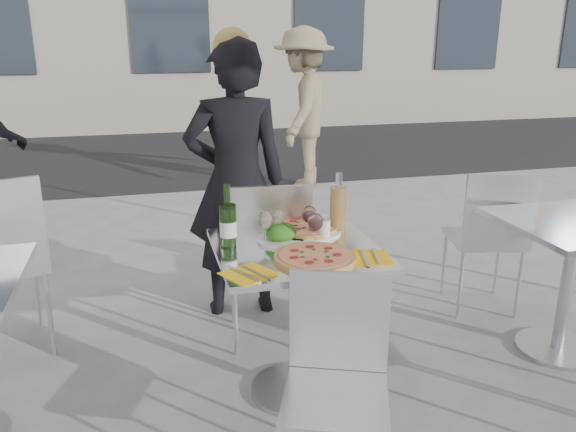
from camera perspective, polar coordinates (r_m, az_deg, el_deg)
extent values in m
plane|color=slate|center=(2.87, 0.79, -17.32)|extent=(80.00, 80.00, 0.00)
cube|color=black|center=(8.95, -10.43, 6.48)|extent=(24.00, 5.00, 0.00)
cylinder|color=#B7BABF|center=(2.86, 0.80, -17.12)|extent=(0.44, 0.44, 0.02)
cylinder|color=#B7BABF|center=(2.68, 0.83, -10.79)|extent=(0.07, 0.07, 0.72)
cube|color=silver|center=(2.53, 0.86, -3.47)|extent=(0.72, 0.72, 0.03)
cylinder|color=#B7BABF|center=(3.52, 25.65, -11.99)|extent=(0.44, 0.44, 0.02)
cylinder|color=#B7BABF|center=(3.37, 26.44, -6.63)|extent=(0.07, 0.07, 0.72)
cylinder|color=silver|center=(3.41, 0.70, -6.99)|extent=(0.02, 0.02, 0.46)
cylinder|color=silver|center=(3.38, -5.57, -7.28)|extent=(0.02, 0.02, 0.46)
cylinder|color=silver|center=(3.08, 1.66, -9.79)|extent=(0.02, 0.02, 0.46)
cylinder|color=silver|center=(3.05, -5.34, -10.15)|extent=(0.02, 0.02, 0.46)
cube|color=silver|center=(3.12, -2.19, -4.50)|extent=(0.48, 0.48, 0.03)
cube|color=silver|center=(2.84, -1.85, -1.48)|extent=(0.43, 0.08, 0.46)
cylinder|color=silver|center=(2.37, 0.78, -19.78)|extent=(0.02, 0.02, 0.40)
cylinder|color=silver|center=(2.37, 9.04, -20.15)|extent=(0.02, 0.02, 0.40)
cube|color=silver|center=(2.11, 4.84, -18.11)|extent=(0.49, 0.49, 0.02)
cube|color=silver|center=(2.16, 5.22, -10.58)|extent=(0.36, 0.16, 0.40)
cylinder|color=silver|center=(3.64, -24.16, -6.70)|extent=(0.03, 0.03, 0.49)
cylinder|color=silver|center=(3.29, -23.05, -9.15)|extent=(0.03, 0.03, 0.49)
cylinder|color=silver|center=(4.01, 20.49, -4.46)|extent=(0.02, 0.02, 0.44)
cylinder|color=silver|center=(3.89, 15.59, -4.60)|extent=(0.02, 0.02, 0.44)
cylinder|color=silver|center=(3.70, 22.40, -6.47)|extent=(0.02, 0.02, 0.44)
cylinder|color=silver|center=(3.58, 17.11, -6.71)|extent=(0.02, 0.02, 0.44)
cube|color=silver|center=(3.71, 19.25, -2.21)|extent=(0.50, 0.50, 0.02)
cube|color=silver|center=(3.46, 20.75, 0.37)|extent=(0.41, 0.13, 0.44)
imported|color=black|center=(3.37, -5.31, 3.45)|extent=(0.63, 0.44, 1.66)
imported|color=#8C7A5A|center=(6.49, 1.57, 10.80)|extent=(1.12, 1.34, 1.80)
cylinder|color=tan|center=(2.38, 2.74, -4.21)|extent=(0.35, 0.35, 0.02)
cylinder|color=beige|center=(2.38, 2.74, -3.98)|extent=(0.31, 0.31, 0.00)
cylinder|color=white|center=(2.73, 1.82, -1.44)|extent=(0.34, 0.34, 0.01)
cylinder|color=tan|center=(2.72, 1.82, -1.14)|extent=(0.30, 0.30, 0.02)
cylinder|color=beige|center=(2.72, 1.83, -0.94)|extent=(0.27, 0.27, 0.00)
cylinder|color=white|center=(2.59, -0.75, -2.44)|extent=(0.22, 0.22, 0.01)
ellipsoid|color=#1F6118|center=(2.58, -0.76, -1.62)|extent=(0.15, 0.15, 0.08)
sphere|color=#B21914|center=(2.60, -0.01, -1.21)|extent=(0.03, 0.03, 0.03)
cylinder|color=#274A1B|center=(2.49, -6.10, -1.07)|extent=(0.07, 0.07, 0.20)
cone|color=#274A1B|center=(2.46, -6.18, 1.14)|extent=(0.07, 0.07, 0.03)
cylinder|color=#274A1B|center=(2.45, -6.21, 2.15)|extent=(0.03, 0.03, 0.10)
cylinder|color=silver|center=(2.50, -6.10, -1.29)|extent=(0.07, 0.07, 0.07)
cylinder|color=tan|center=(2.71, 5.12, 0.66)|extent=(0.08, 0.08, 0.22)
cylinder|color=white|center=(2.67, 5.20, 3.54)|extent=(0.03, 0.03, 0.08)
cylinder|color=white|center=(2.62, 3.60, -1.32)|extent=(0.06, 0.06, 0.09)
cylinder|color=silver|center=(2.61, 3.62, -0.22)|extent=(0.06, 0.06, 0.02)
cylinder|color=white|center=(2.56, -2.33, -2.84)|extent=(0.06, 0.06, 0.00)
cylinder|color=white|center=(2.54, -2.34, -1.93)|extent=(0.01, 0.01, 0.09)
ellipsoid|color=white|center=(2.52, -2.36, -0.42)|extent=(0.07, 0.07, 0.08)
ellipsoid|color=beige|center=(2.52, -2.36, -0.64)|extent=(0.05, 0.05, 0.05)
cylinder|color=white|center=(2.60, -1.20, -2.43)|extent=(0.06, 0.06, 0.00)
cylinder|color=white|center=(2.59, -1.21, -1.54)|extent=(0.01, 0.01, 0.09)
ellipsoid|color=white|center=(2.57, -1.22, -0.06)|extent=(0.07, 0.07, 0.08)
ellipsoid|color=beige|center=(2.57, -1.22, -0.27)|extent=(0.05, 0.05, 0.05)
cylinder|color=white|center=(2.53, 2.78, -3.06)|extent=(0.06, 0.06, 0.00)
cylinder|color=white|center=(2.52, 2.79, -2.14)|extent=(0.01, 0.01, 0.09)
ellipsoid|color=white|center=(2.49, 2.82, -0.62)|extent=(0.07, 0.07, 0.08)
ellipsoid|color=#460A0E|center=(2.50, 2.81, -0.84)|extent=(0.05, 0.05, 0.05)
cylinder|color=white|center=(2.64, 2.16, -2.18)|extent=(0.06, 0.06, 0.00)
cylinder|color=white|center=(2.62, 2.17, -1.30)|extent=(0.01, 0.01, 0.09)
ellipsoid|color=white|center=(2.60, 2.19, 0.17)|extent=(0.07, 0.07, 0.08)
ellipsoid|color=#460A0E|center=(2.61, 2.19, -0.04)|extent=(0.05, 0.05, 0.05)
cube|color=yellow|center=(2.24, -4.02, -5.90)|extent=(0.24, 0.24, 0.00)
cube|color=#B7BABF|center=(2.23, -4.52, -5.85)|extent=(0.11, 0.18, 0.00)
cube|color=#B7BABF|center=(2.24, -3.26, -5.73)|extent=(0.09, 0.16, 0.00)
cube|color=yellow|center=(2.42, 8.25, -4.19)|extent=(0.22, 0.22, 0.00)
cube|color=#B7BABF|center=(2.41, 7.81, -4.15)|extent=(0.06, 0.20, 0.00)
cube|color=#B7BABF|center=(2.43, 8.91, -4.03)|extent=(0.05, 0.18, 0.00)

